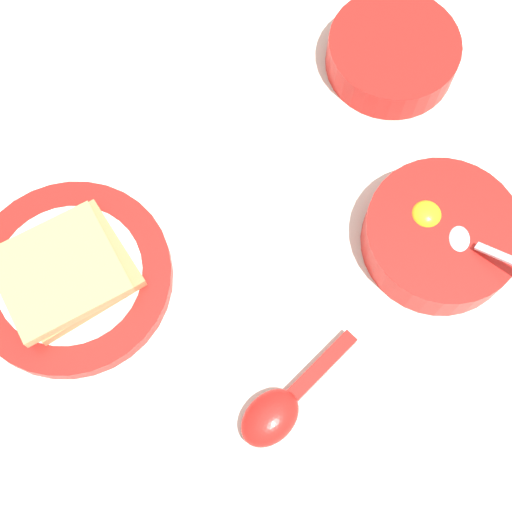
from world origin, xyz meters
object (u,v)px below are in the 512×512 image
object	(u,v)px
egg_bowl	(441,235)
toast_plate	(71,277)
toast_sandwich	(65,271)
congee_bowl	(392,53)
soup_spoon	(279,409)

from	to	relation	value
egg_bowl	toast_plate	bearing A→B (deg)	-77.60
toast_plate	toast_sandwich	xyz separation A→B (m)	(0.00, 0.00, 0.02)
toast_plate	congee_bowl	xyz separation A→B (m)	(-0.26, 0.28, 0.01)
soup_spoon	congee_bowl	bearing A→B (deg)	167.82
toast_plate	toast_sandwich	distance (m)	0.02
egg_bowl	congee_bowl	size ratio (longest dim) A/B	1.07
toast_plate	egg_bowl	bearing A→B (deg)	102.40
toast_plate	soup_spoon	bearing A→B (deg)	63.96
egg_bowl	soup_spoon	world-z (taller)	egg_bowl
egg_bowl	toast_plate	size ratio (longest dim) A/B	0.76
toast_plate	toast_sandwich	bearing A→B (deg)	1.93
egg_bowl	toast_sandwich	size ratio (longest dim) A/B	0.98
soup_spoon	toast_plate	bearing A→B (deg)	-116.04
toast_sandwich	soup_spoon	distance (m)	0.22
toast_plate	soup_spoon	xyz separation A→B (m)	(0.10, 0.20, 0.00)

